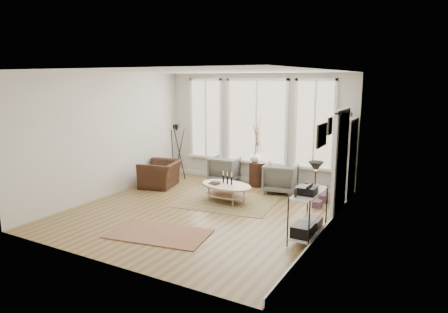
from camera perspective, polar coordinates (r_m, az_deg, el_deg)
The scene contains 17 objects.
room at distance 8.18m, azimuth -3.06°, elevation 1.69°, with size 5.50×5.54×2.90m.
bay_window at distance 10.52m, azimuth 4.67°, elevation 4.75°, with size 4.14×0.12×2.24m.
door at distance 8.31m, azimuth 16.35°, elevation -0.73°, with size 0.09×1.06×2.22m.
bookcase at distance 9.40m, azimuth 16.97°, elevation -0.47°, with size 0.31×0.85×2.06m.
low_shelf at distance 7.15m, azimuth 11.96°, elevation -7.47°, with size 0.38×1.08×1.30m.
wall_art at distance 6.82m, azimuth 14.08°, elevation 3.32°, with size 0.04×0.88×0.44m.
rug_main at distance 9.13m, azimuth 0.33°, elevation -6.47°, with size 2.14×1.61×0.01m, color brown.
rug_runner at distance 7.42m, azimuth -9.33°, elevation -10.79°, with size 1.80×1.00×0.01m, color maroon.
coffee_table at distance 9.07m, azimuth 0.28°, elevation -4.55°, with size 1.41×1.04×0.59m.
armchair_left at distance 10.84m, azimuth 0.19°, elevation -1.79°, with size 0.74×0.76×0.69m, color #62625D.
armchair_right at distance 9.92m, azimuth 8.10°, elevation -3.03°, with size 0.77×0.79×0.72m, color #62625D.
side_table at distance 10.32m, azimuth 4.80°, elevation 0.39°, with size 0.42×0.42×1.77m.
vase at distance 10.36m, azimuth 4.43°, elevation -0.03°, with size 0.26×0.26×0.27m, color silver.
accent_chair at distance 10.47m, azimuth -9.05°, elevation -2.47°, with size 0.89×1.02×0.66m, color #351C11.
tripod_camera at distance 11.05m, azimuth -6.73°, elevation 0.30°, with size 0.54×0.54×1.54m.
book_stack_near at distance 9.41m, azimuth 13.98°, elevation -5.76°, with size 0.21×0.27×0.17m, color maroon.
book_stack_far at distance 8.97m, azimuth 13.17°, elevation -6.63°, with size 0.18×0.23×0.15m, color maroon.
Camera 1 is at (4.32, -6.81, 2.75)m, focal length 32.00 mm.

